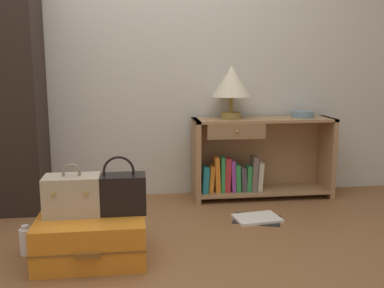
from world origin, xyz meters
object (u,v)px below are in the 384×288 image
open_book_on_floor (257,218)px  suitcase_large (92,236)px  bookshelf (255,159)px  train_case (72,195)px  table_lamp (231,83)px  bottle (26,241)px  handbag (119,193)px  bowl (303,114)px

open_book_on_floor → suitcase_large: bearing=-156.9°
bookshelf → train_case: size_ratio=3.69×
train_case → bookshelf: bearing=36.7°
bookshelf → table_lamp: size_ratio=2.72×
bottle → open_book_on_floor: bottle is taller
train_case → bottle: train_case is taller
suitcase_large → table_lamp: bearing=45.3°
suitcase_large → handbag: bearing=9.4°
suitcase_large → train_case: (-0.10, 0.03, 0.24)m
table_lamp → handbag: bearing=-130.7°
train_case → bottle: (-0.29, 0.06, -0.29)m
bookshelf → bowl: bearing=2.7°
bookshelf → bottle: bookshelf is taller
suitcase_large → bottle: (-0.39, 0.09, -0.05)m
table_lamp → train_case: (-1.14, -1.02, -0.58)m
handbag → bottle: (-0.55, 0.06, -0.29)m
open_book_on_floor → table_lamp: bearing=97.4°
train_case → open_book_on_floor: bearing=20.2°
train_case → handbag: (0.26, -0.00, 0.00)m
train_case → bowl: bearing=30.2°
bottle → open_book_on_floor: size_ratio=0.45×
suitcase_large → handbag: (0.16, 0.03, 0.24)m
handbag → bottle: bearing=173.8°
bottle → bookshelf: bearing=30.0°
bottle → open_book_on_floor: (1.51, 0.39, -0.07)m
bowl → open_book_on_floor: bearing=-133.3°
train_case → table_lamp: bearing=41.8°
bottle → table_lamp: bearing=34.0°
bookshelf → bowl: 0.55m
table_lamp → bottle: table_lamp is taller
handbag → table_lamp: bearing=49.3°
bowl → open_book_on_floor: size_ratio=0.46×
suitcase_large → train_case: train_case is taller
suitcase_large → bottle: size_ratio=3.45×
suitcase_large → bowl: bearing=32.4°
bowl → train_case: bowl is taller
bookshelf → handbag: bearing=-137.2°
table_lamp → open_book_on_floor: (0.07, -0.57, -0.94)m
open_book_on_floor → bowl: bearing=46.7°
table_lamp → suitcase_large: bearing=-134.7°
bookshelf → suitcase_large: 1.63m
bowl → handbag: (-1.50, -1.03, -0.32)m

